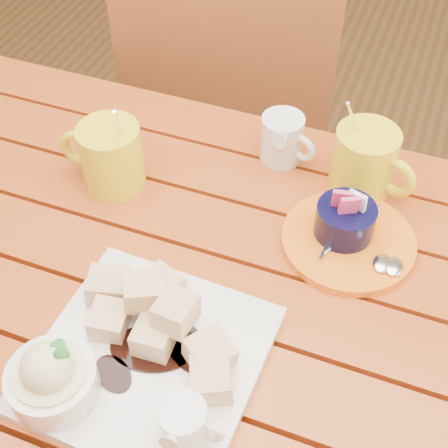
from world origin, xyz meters
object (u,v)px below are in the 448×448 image
at_px(table, 183,318).
at_px(coffee_mug_right, 365,161).
at_px(coffee_mug_left, 110,155).
at_px(chair_far, 230,103).
at_px(dessert_plate, 125,359).
at_px(orange_saucer, 349,241).

bearing_deg(table, coffee_mug_right, 53.51).
relative_size(table, coffee_mug_left, 7.19).
bearing_deg(coffee_mug_right, chair_far, 153.73).
distance_m(dessert_plate, orange_saucer, 0.38).
relative_size(coffee_mug_left, coffee_mug_right, 0.99).
xyz_separation_m(dessert_plate, orange_saucer, (0.22, 0.31, -0.02)).
bearing_deg(coffee_mug_left, orange_saucer, -0.84).
bearing_deg(chair_far, dessert_plate, 87.98).
xyz_separation_m(dessert_plate, chair_far, (-0.17, 0.84, -0.24)).
height_order(dessert_plate, coffee_mug_right, coffee_mug_right).
relative_size(dessert_plate, chair_far, 0.30).
bearing_deg(table, dessert_plate, -90.18).
distance_m(coffee_mug_left, chair_far, 0.59).
height_order(orange_saucer, chair_far, chair_far).
distance_m(table, orange_saucer, 0.28).
distance_m(coffee_mug_left, coffee_mug_right, 0.41).
height_order(table, chair_far, chair_far).
height_order(coffee_mug_left, orange_saucer, coffee_mug_left).
distance_m(dessert_plate, coffee_mug_left, 0.36).
xyz_separation_m(dessert_plate, coffee_mug_right, (0.20, 0.44, 0.03)).
bearing_deg(coffee_mug_right, coffee_mug_left, -140.64).
distance_m(coffee_mug_right, orange_saucer, 0.14).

